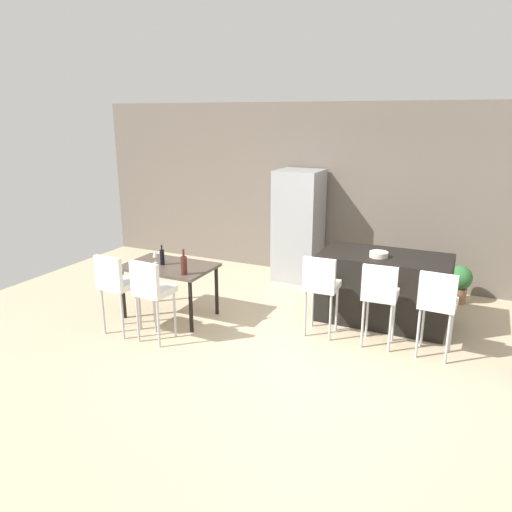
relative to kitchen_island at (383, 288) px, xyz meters
name	(u,v)px	position (x,y,z in m)	size (l,w,h in m)	color
ground_plane	(305,339)	(-0.73, -1.01, -0.46)	(10.00, 10.00, 0.00)	#C6B28E
back_wall	(362,194)	(-0.73, 1.59, 0.99)	(10.00, 0.12, 2.90)	#665B51
kitchen_island	(383,288)	(0.00, 0.00, 0.00)	(1.68, 0.90, 0.92)	black
bar_chair_left	(321,283)	(-0.61, -0.83, 0.24)	(0.42, 0.42, 1.05)	silver
bar_chair_middle	(380,292)	(0.11, -0.83, 0.24)	(0.42, 0.42, 1.05)	silver
bar_chair_right	(438,301)	(0.75, -0.83, 0.24)	(0.42, 0.42, 1.05)	silver
dining_table	(169,271)	(-2.67, -1.12, 0.20)	(1.20, 0.78, 0.74)	#4C4238
dining_chair_near	(116,282)	(-2.94, -1.87, 0.24)	(0.42, 0.42, 1.05)	silver
dining_chair_far	(151,288)	(-2.40, -1.87, 0.24)	(0.42, 0.42, 1.05)	silver
wine_bottle_far	(162,257)	(-2.76, -1.14, 0.39)	(0.06, 0.06, 0.28)	black
wine_bottle_right	(184,265)	(-2.26, -1.37, 0.41)	(0.08, 0.08, 0.33)	#471E19
wine_glass_left	(155,254)	(-2.90, -1.11, 0.40)	(0.07, 0.07, 0.17)	silver
refrigerator	(298,226)	(-1.65, 1.15, 0.46)	(0.72, 0.68, 1.84)	#939699
fruit_bowl	(379,254)	(-0.07, -0.13, 0.50)	(0.24, 0.24, 0.07)	beige
potted_plant	(459,281)	(0.90, 1.14, -0.14)	(0.36, 0.36, 0.56)	#996B4C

